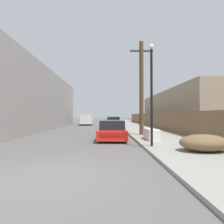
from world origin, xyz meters
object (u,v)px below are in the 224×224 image
(discarded_fridge, at_px, (151,134))
(street_lamp, at_px, (152,87))
(car_parked_mid, at_px, (114,122))
(utility_pole, at_px, (141,87))
(pickup_truck, at_px, (87,120))
(parked_sports_car_red, at_px, (113,131))
(brush_pile, at_px, (204,143))

(discarded_fridge, height_order, street_lamp, street_lamp)
(car_parked_mid, relative_size, utility_pole, 0.63)
(pickup_truck, bearing_deg, car_parked_mid, 125.74)
(parked_sports_car_red, relative_size, pickup_truck, 0.74)
(car_parked_mid, relative_size, pickup_truck, 0.76)
(utility_pole, bearing_deg, parked_sports_car_red, -145.75)
(discarded_fridge, relative_size, brush_pile, 0.80)
(utility_pole, bearing_deg, brush_pile, -77.65)
(discarded_fridge, bearing_deg, car_parked_mid, 95.81)
(discarded_fridge, distance_m, parked_sports_car_red, 2.63)
(pickup_truck, xyz_separation_m, street_lamp, (5.57, -20.89, 2.11))
(utility_pole, bearing_deg, discarded_fridge, -88.82)
(parked_sports_car_red, bearing_deg, utility_pole, 36.94)
(utility_pole, bearing_deg, car_parked_mid, 99.04)
(pickup_truck, relative_size, utility_pole, 0.82)
(pickup_truck, bearing_deg, parked_sports_car_red, 97.68)
(parked_sports_car_red, height_order, car_parked_mid, car_parked_mid)
(parked_sports_car_red, height_order, brush_pile, parked_sports_car_red)
(utility_pole, relative_size, brush_pile, 3.57)
(parked_sports_car_red, distance_m, brush_pile, 5.94)
(parked_sports_car_red, relative_size, street_lamp, 0.89)
(parked_sports_car_red, distance_m, utility_pole, 4.28)
(utility_pole, relative_size, street_lamp, 1.45)
(discarded_fridge, relative_size, utility_pole, 0.22)
(car_parked_mid, relative_size, street_lamp, 0.91)
(brush_pile, bearing_deg, parked_sports_car_red, 128.10)
(car_parked_mid, height_order, brush_pile, car_parked_mid)
(car_parked_mid, bearing_deg, pickup_truck, 134.90)
(discarded_fridge, xyz_separation_m, brush_pile, (1.31, -3.52, 0.02))
(discarded_fridge, distance_m, pickup_truck, 19.62)
(discarded_fridge, bearing_deg, parked_sports_car_red, 152.15)
(discarded_fridge, bearing_deg, street_lamp, -105.50)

